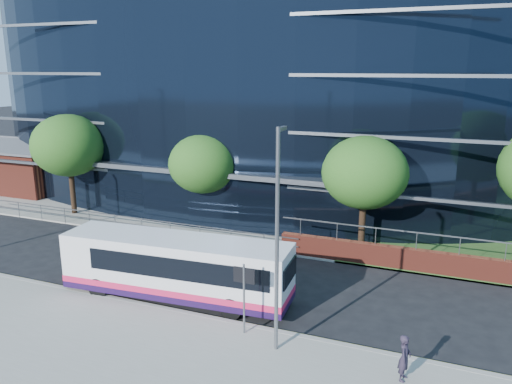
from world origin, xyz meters
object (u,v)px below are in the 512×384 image
at_px(street_sign, 244,284).
at_px(tree_far_c, 365,173).
at_px(tree_far_b, 203,164).
at_px(streetlight_east, 277,236).
at_px(pedestrian, 405,358).
at_px(brick_pavilion, 25,166).
at_px(city_bus, 178,267).
at_px(tree_far_a, 68,146).

distance_m(street_sign, tree_far_c, 11.14).
relative_size(tree_far_b, streetlight_east, 0.76).
bearing_deg(tree_far_b, pedestrian, -41.44).
relative_size(brick_pavilion, pedestrian, 5.48).
bearing_deg(brick_pavilion, tree_far_b, -11.88).
height_order(tree_far_c, pedestrian, tree_far_c).
xyz_separation_m(brick_pavilion, streetlight_east, (28.00, -15.67, 2.50)).
xyz_separation_m(tree_far_c, streetlight_east, (-1.00, -11.17, -0.10)).
bearing_deg(street_sign, tree_far_c, 76.71).
bearing_deg(brick_pavilion, tree_far_c, -8.82).
distance_m(street_sign, city_bus, 4.46).
height_order(tree_far_b, tree_far_c, tree_far_c).
relative_size(tree_far_c, pedestrian, 4.15).
distance_m(tree_far_a, tree_far_b, 10.03).
height_order(brick_pavilion, tree_far_b, tree_far_b).
xyz_separation_m(tree_far_a, streetlight_east, (19.00, -11.17, -0.42)).
bearing_deg(pedestrian, tree_far_b, 55.66).
distance_m(street_sign, pedestrian, 6.13).
bearing_deg(tree_far_b, tree_far_c, -2.86).
bearing_deg(pedestrian, city_bus, 82.02).
relative_size(brick_pavilion, tree_far_a, 1.23).
xyz_separation_m(tree_far_a, tree_far_c, (20.00, 0.00, -0.33)).
bearing_deg(city_bus, street_sign, -29.23).
relative_size(tree_far_c, streetlight_east, 0.81).
relative_size(street_sign, tree_far_c, 0.43).
height_order(tree_far_a, tree_far_b, tree_far_a).
distance_m(tree_far_a, city_bus, 16.43).
relative_size(tree_far_a, city_bus, 0.67).
bearing_deg(tree_far_c, tree_far_b, 177.14).
height_order(brick_pavilion, streetlight_east, streetlight_east).
bearing_deg(city_bus, brick_pavilion, 145.76).
height_order(street_sign, tree_far_c, tree_far_c).
height_order(brick_pavilion, pedestrian, brick_pavilion).
relative_size(tree_far_b, tree_far_c, 0.93).
bearing_deg(pedestrian, brick_pavilion, 71.03).
bearing_deg(tree_far_a, tree_far_c, 0.00).
bearing_deg(city_bus, tree_far_a, 143.37).
distance_m(streetlight_east, pedestrian, 5.67).
relative_size(streetlight_east, city_bus, 0.76).
relative_size(street_sign, city_bus, 0.27).
xyz_separation_m(streetlight_east, city_bus, (-5.48, 2.47, -2.96)).
bearing_deg(streetlight_east, tree_far_a, 149.54).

